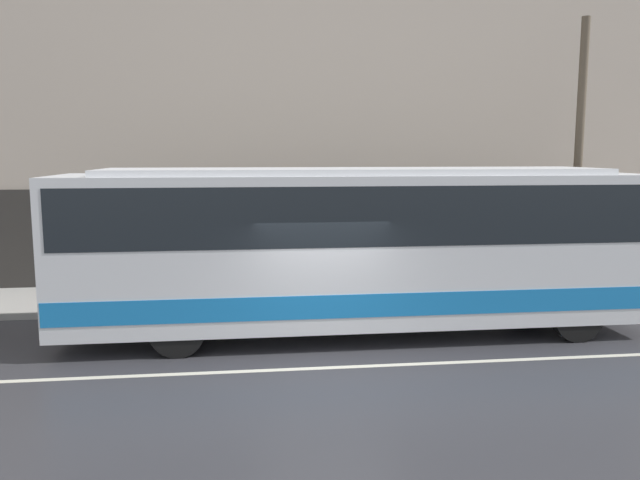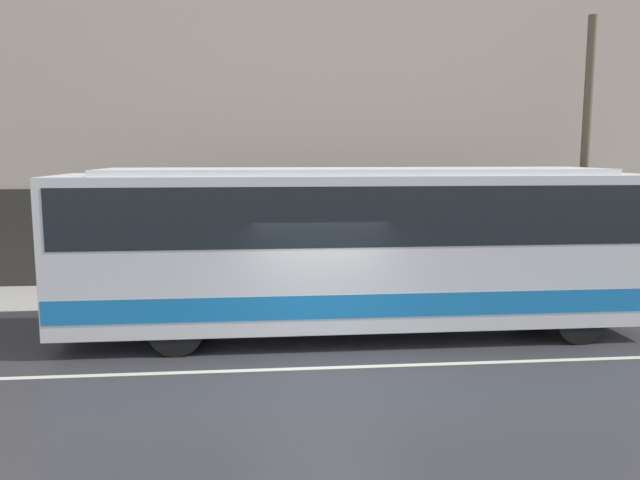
{
  "view_description": "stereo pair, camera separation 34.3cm",
  "coord_description": "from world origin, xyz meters",
  "views": [
    {
      "loc": [
        -1.45,
        -10.47,
        3.76
      ],
      "look_at": [
        0.11,
        2.08,
        1.99
      ],
      "focal_mm": 35.0,
      "sensor_mm": 36.0,
      "label": 1
    },
    {
      "loc": [
        -1.11,
        -10.51,
        3.76
      ],
      "look_at": [
        0.11,
        2.08,
        1.99
      ],
      "focal_mm": 35.0,
      "sensor_mm": 36.0,
      "label": 2
    }
  ],
  "objects": [
    {
      "name": "ground_plane",
      "position": [
        0.0,
        0.0,
        0.0
      ],
      "size": [
        60.0,
        60.0,
        0.0
      ],
      "primitive_type": "plane",
      "color": "#333338"
    },
    {
      "name": "sidewalk",
      "position": [
        0.0,
        5.45,
        0.08
      ],
      "size": [
        60.0,
        2.9,
        0.16
      ],
      "color": "#A09E99",
      "rests_on": "ground_plane"
    },
    {
      "name": "building_facade",
      "position": [
        0.0,
        7.05,
        5.61
      ],
      "size": [
        60.0,
        0.35,
        11.62
      ],
      "color": "#B7A899",
      "rests_on": "ground_plane"
    },
    {
      "name": "lane_stripe",
      "position": [
        0.0,
        0.0,
        0.0
      ],
      "size": [
        54.0,
        0.14,
        0.01
      ],
      "color": "beige",
      "rests_on": "ground_plane"
    },
    {
      "name": "transit_bus",
      "position": [
        0.85,
        2.08,
        1.95
      ],
      "size": [
        11.88,
        2.57,
        3.45
      ],
      "color": "silver",
      "rests_on": "ground_plane"
    },
    {
      "name": "utility_pole_near",
      "position": [
        7.04,
        4.57,
        3.63
      ],
      "size": [
        0.22,
        0.22,
        6.94
      ],
      "color": "brown",
      "rests_on": "sidewalk"
    }
  ]
}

